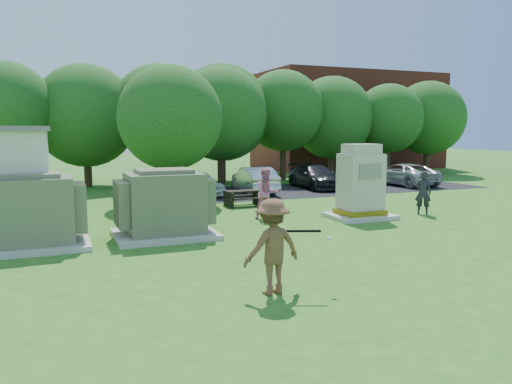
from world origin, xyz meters
name	(u,v)px	position (x,y,z in m)	size (l,w,h in m)	color
ground	(318,264)	(0.00, 0.00, 0.00)	(120.00, 120.00, 0.00)	#2D6619
brick_building	(347,121)	(18.00, 27.00, 4.00)	(15.00, 8.00, 8.00)	maroon
parking_strip	(308,190)	(7.00, 13.50, 0.01)	(20.00, 6.00, 0.01)	#232326
transformer_left	(31,213)	(-6.50, 4.50, 0.97)	(3.00, 2.40, 2.07)	beige
transformer_right	(164,205)	(-2.80, 4.50, 0.97)	(3.00, 2.40, 2.07)	beige
generator_cabinet	(361,186)	(4.55, 4.97, 1.20)	(2.24, 1.84, 2.73)	beige
picnic_table	(244,196)	(1.64, 9.39, 0.42)	(1.57, 1.18, 0.67)	black
batter	(272,247)	(-1.96, -1.61, 0.95)	(1.23, 0.71, 1.90)	brown
person_by_generator	(423,193)	(7.29, 4.79, 0.84)	(0.61, 0.40, 1.67)	#222227
person_at_picnic	(267,194)	(1.32, 6.18, 0.93)	(0.90, 0.70, 1.86)	#C0668C
car_white	(198,183)	(0.77, 13.49, 0.63)	(1.48, 3.69, 1.26)	white
car_silver_a	(255,180)	(3.77, 13.37, 0.68)	(1.44, 4.12, 1.36)	silver
car_dark	(315,177)	(7.69, 14.00, 0.65)	(1.83, 4.50, 1.31)	black
car_silver_b	(402,174)	(13.20, 13.42, 0.64)	(2.13, 4.62, 1.28)	#B8B7BD
batting_equipment	(300,233)	(-1.40, -1.73, 1.21)	(1.23, 0.37, 0.28)	black
tree_row	(190,114)	(1.75, 18.50, 4.15)	(41.30, 13.30, 7.30)	#47301E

